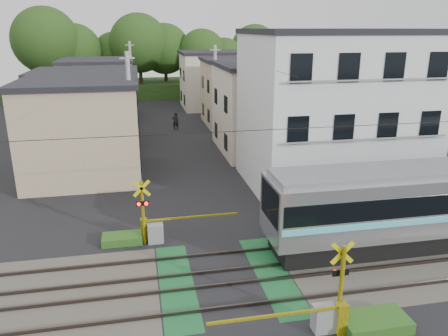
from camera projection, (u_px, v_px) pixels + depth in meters
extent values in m
plane|color=black|center=(225.00, 279.00, 17.04)|extent=(120.00, 120.00, 0.00)
cube|color=#47423A|center=(225.00, 279.00, 17.04)|extent=(120.00, 6.00, 0.00)
cube|color=black|center=(225.00, 279.00, 17.04)|extent=(5.20, 120.00, 0.00)
cube|color=#145126|center=(177.00, 284.00, 16.68)|extent=(1.30, 6.00, 0.00)
cube|color=#145126|center=(272.00, 273.00, 17.39)|extent=(1.30, 6.00, 0.00)
cube|color=#3F3833|center=(236.00, 306.00, 15.24)|extent=(120.00, 0.08, 0.14)
cube|color=#3F3833|center=(228.00, 284.00, 16.55)|extent=(120.00, 0.08, 0.14)
cube|color=#3F3833|center=(223.00, 271.00, 17.48)|extent=(120.00, 0.08, 0.14)
cube|color=#3F3833|center=(216.00, 254.00, 18.79)|extent=(120.00, 0.08, 0.14)
cube|color=black|center=(327.00, 246.00, 18.95)|extent=(2.36, 2.16, 0.59)
cube|color=black|center=(271.00, 203.00, 17.77)|extent=(0.10, 2.37, 1.53)
cylinder|color=yellow|center=(341.00, 288.00, 13.78)|extent=(0.14, 0.14, 3.00)
cube|color=yellow|center=(343.00, 253.00, 13.50)|extent=(0.77, 0.05, 0.77)
cube|color=yellow|center=(343.00, 253.00, 13.50)|extent=(0.77, 0.05, 0.77)
cube|color=black|center=(341.00, 273.00, 13.72)|extent=(0.55, 0.05, 0.20)
sphere|color=#FF0C07|center=(335.00, 272.00, 13.74)|extent=(0.16, 0.16, 0.16)
sphere|color=#FF0C07|center=(345.00, 271.00, 13.80)|extent=(0.16, 0.16, 0.16)
cube|color=gray|center=(324.00, 318.00, 14.00)|extent=(0.70, 0.50, 0.90)
cube|color=yellow|center=(342.00, 319.00, 13.83)|extent=(0.30, 0.30, 1.10)
cube|color=yellow|center=(274.00, 315.00, 13.28)|extent=(4.20, 0.08, 0.08)
cylinder|color=yellow|center=(143.00, 213.00, 19.38)|extent=(0.14, 0.14, 3.00)
cube|color=yellow|center=(142.00, 188.00, 18.92)|extent=(0.77, 0.05, 0.77)
cube|color=yellow|center=(142.00, 188.00, 18.92)|extent=(0.77, 0.05, 0.77)
cube|color=black|center=(143.00, 203.00, 19.13)|extent=(0.55, 0.05, 0.20)
sphere|color=#FF0C07|center=(139.00, 204.00, 19.05)|extent=(0.16, 0.16, 0.16)
sphere|color=#FF0C07|center=(146.00, 204.00, 19.10)|extent=(0.16, 0.16, 0.16)
cube|color=gray|center=(156.00, 233.00, 19.79)|extent=(0.70, 0.50, 0.90)
cube|color=yellow|center=(144.00, 230.00, 19.90)|extent=(0.30, 0.30, 1.10)
cube|color=yellow|center=(193.00, 217.00, 20.18)|extent=(4.20, 0.08, 0.08)
cube|color=silver|center=(333.00, 113.00, 26.11)|extent=(10.00, 8.00, 9.00)
cube|color=black|center=(339.00, 31.00, 24.68)|extent=(10.20, 8.16, 0.30)
cube|color=black|center=(295.00, 187.00, 22.58)|extent=(1.10, 0.06, 1.40)
cube|color=black|center=(339.00, 184.00, 23.03)|extent=(1.10, 0.06, 1.40)
cube|color=black|center=(381.00, 181.00, 23.49)|extent=(1.10, 0.06, 1.40)
cube|color=black|center=(422.00, 178.00, 23.95)|extent=(1.10, 0.06, 1.40)
cube|color=gray|center=(362.00, 194.00, 23.24)|extent=(9.00, 0.06, 0.08)
cube|color=black|center=(298.00, 130.00, 21.65)|extent=(1.10, 0.06, 1.40)
cube|color=black|center=(344.00, 128.00, 22.11)|extent=(1.10, 0.06, 1.40)
cube|color=black|center=(388.00, 126.00, 22.57)|extent=(1.10, 0.06, 1.40)
cube|color=black|center=(430.00, 124.00, 23.02)|extent=(1.10, 0.06, 1.40)
cube|color=gray|center=(368.00, 139.00, 22.32)|extent=(9.00, 0.06, 0.08)
cube|color=black|center=(301.00, 68.00, 20.73)|extent=(1.10, 0.06, 1.40)
cube|color=black|center=(349.00, 68.00, 21.19)|extent=(1.10, 0.06, 1.40)
cube|color=black|center=(395.00, 67.00, 21.65)|extent=(1.10, 0.06, 1.40)
cube|color=black|center=(439.00, 66.00, 22.10)|extent=(1.10, 0.06, 1.40)
cube|color=gray|center=(374.00, 80.00, 21.40)|extent=(9.00, 0.06, 0.08)
cube|color=tan|center=(83.00, 131.00, 27.97)|extent=(7.00, 7.00, 6.00)
cube|color=black|center=(78.00, 82.00, 27.00)|extent=(7.35, 7.35, 0.30)
cube|color=black|center=(141.00, 161.00, 27.52)|extent=(0.06, 1.00, 1.20)
cube|color=black|center=(140.00, 147.00, 30.78)|extent=(0.06, 1.00, 1.20)
cube|color=black|center=(138.00, 118.00, 26.66)|extent=(0.06, 1.00, 1.20)
cube|color=black|center=(137.00, 108.00, 29.92)|extent=(0.06, 1.00, 1.20)
cube|color=beige|center=(265.00, 109.00, 34.11)|extent=(7.00, 8.00, 6.50)
cube|color=black|center=(266.00, 65.00, 33.06)|extent=(7.35, 8.40, 0.30)
cube|color=black|center=(226.00, 142.00, 32.18)|extent=(0.06, 1.00, 1.20)
cube|color=black|center=(216.00, 130.00, 35.91)|extent=(0.06, 1.00, 1.20)
cube|color=black|center=(226.00, 104.00, 31.32)|extent=(0.06, 1.00, 1.20)
cube|color=black|center=(216.00, 96.00, 35.05)|extent=(0.06, 1.00, 1.20)
cube|color=beige|center=(88.00, 109.00, 36.31)|extent=(8.00, 7.00, 5.80)
cube|color=black|center=(85.00, 72.00, 35.37)|extent=(8.40, 7.35, 0.30)
cube|color=black|center=(139.00, 130.00, 35.92)|extent=(0.06, 1.00, 1.20)
cube|color=black|center=(138.00, 122.00, 39.18)|extent=(0.06, 1.00, 1.20)
cube|color=black|center=(137.00, 96.00, 35.06)|extent=(0.06, 1.00, 1.20)
cube|color=black|center=(136.00, 90.00, 38.32)|extent=(0.06, 1.00, 1.20)
cube|color=tan|center=(240.00, 93.00, 43.56)|extent=(7.00, 7.00, 6.20)
cube|color=black|center=(241.00, 60.00, 42.56)|extent=(7.35, 7.35, 0.30)
cube|color=black|center=(208.00, 116.00, 41.82)|extent=(0.06, 1.00, 1.20)
cube|color=black|center=(203.00, 109.00, 45.09)|extent=(0.06, 1.00, 1.20)
cube|color=black|center=(208.00, 86.00, 40.96)|extent=(0.06, 1.00, 1.20)
cube|color=black|center=(203.00, 82.00, 44.23)|extent=(0.06, 1.00, 1.20)
cube|color=beige|center=(99.00, 91.00, 45.65)|extent=(7.00, 8.00, 6.00)
cube|color=black|center=(96.00, 60.00, 44.68)|extent=(7.35, 8.40, 0.30)
cube|color=black|center=(135.00, 109.00, 44.96)|extent=(0.06, 1.00, 1.20)
cube|color=black|center=(134.00, 103.00, 48.69)|extent=(0.06, 1.00, 1.20)
cube|color=black|center=(133.00, 82.00, 44.10)|extent=(0.06, 1.00, 1.20)
cube|color=black|center=(133.00, 78.00, 47.83)|extent=(0.06, 1.00, 1.20)
cube|color=beige|center=(216.00, 81.00, 52.73)|extent=(8.00, 7.00, 6.40)
cube|color=black|center=(215.00, 52.00, 51.70)|extent=(8.40, 7.35, 0.30)
cube|color=black|center=(184.00, 100.00, 50.93)|extent=(0.06, 1.00, 1.20)
cube|color=black|center=(181.00, 95.00, 54.20)|extent=(0.06, 1.00, 1.20)
cube|color=black|center=(184.00, 76.00, 50.07)|extent=(0.06, 1.00, 1.20)
cube|color=black|center=(181.00, 73.00, 53.34)|extent=(0.06, 1.00, 1.20)
cube|color=#254316|center=(157.00, 88.00, 63.39)|extent=(40.00, 10.00, 2.00)
cylinder|color=#332114|center=(50.00, 79.00, 56.60)|extent=(0.50, 0.50, 5.99)
sphere|color=#254316|center=(46.00, 41.00, 55.13)|extent=(8.38, 8.38, 8.38)
cylinder|color=#332114|center=(78.00, 81.00, 59.07)|extent=(0.50, 0.50, 4.97)
sphere|color=#254316|center=(75.00, 50.00, 57.85)|extent=(6.96, 6.96, 6.96)
cylinder|color=#332114|center=(117.00, 80.00, 62.06)|extent=(0.50, 0.50, 4.43)
sphere|color=#254316|center=(115.00, 54.00, 60.97)|extent=(6.20, 6.20, 6.20)
cylinder|color=#332114|center=(141.00, 77.00, 60.35)|extent=(0.50, 0.50, 5.64)
sphere|color=#254316|center=(139.00, 43.00, 58.96)|extent=(7.90, 7.90, 7.90)
cylinder|color=#332114|center=(166.00, 78.00, 62.42)|extent=(0.50, 0.50, 5.00)
sphere|color=#254316|center=(165.00, 49.00, 61.19)|extent=(7.00, 7.00, 7.00)
cylinder|color=#332114|center=(203.00, 80.00, 61.40)|extent=(0.50, 0.50, 4.63)
sphere|color=#254316|center=(202.00, 53.00, 60.26)|extent=(6.48, 6.48, 6.48)
cylinder|color=#332114|center=(224.00, 81.00, 62.64)|extent=(0.50, 0.50, 4.02)
sphere|color=#254316|center=(224.00, 58.00, 61.65)|extent=(5.63, 5.63, 5.63)
cylinder|color=#332114|center=(254.00, 76.00, 65.48)|extent=(0.50, 0.50, 4.94)
sphere|color=#254316|center=(254.00, 48.00, 64.27)|extent=(6.91, 6.91, 6.91)
cube|color=black|center=(365.00, 125.00, 17.56)|extent=(60.00, 0.02, 0.02)
cylinder|color=#A5A5A0|center=(131.00, 117.00, 27.31)|extent=(0.26, 0.26, 8.00)
cube|color=#A5A5A0|center=(127.00, 58.00, 26.20)|extent=(0.90, 0.08, 0.08)
cylinder|color=#A5A5A0|center=(215.00, 94.00, 37.01)|extent=(0.26, 0.26, 8.00)
cube|color=#A5A5A0|center=(215.00, 50.00, 35.91)|extent=(0.90, 0.08, 0.08)
cylinder|color=#A5A5A0|center=(132.00, 80.00, 46.91)|extent=(0.26, 0.26, 8.00)
cube|color=#A5A5A0|center=(129.00, 45.00, 45.80)|extent=(0.90, 0.08, 0.08)
cube|color=black|center=(129.00, 52.00, 36.06)|extent=(0.02, 42.00, 0.02)
cube|color=black|center=(212.00, 51.00, 37.37)|extent=(0.02, 42.00, 0.02)
imported|color=black|center=(175.00, 121.00, 41.64)|extent=(0.69, 0.52, 1.71)
cube|color=#2D5E1E|center=(374.00, 322.00, 14.21)|extent=(2.20, 1.20, 0.40)
cube|color=#2D5E1E|center=(122.00, 239.00, 19.88)|extent=(1.80, 1.00, 0.36)
cube|color=#2D5E1E|center=(306.00, 230.00, 20.83)|extent=(1.50, 0.90, 0.30)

